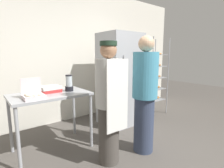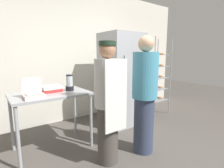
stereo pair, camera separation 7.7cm
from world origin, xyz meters
The scene contains 9 objects.
back_wall centered at (0.00, 2.41, 1.46)m, with size 6.40×0.12×2.91m, color silver.
refrigerator centered at (0.61, 1.49, 0.94)m, with size 0.77×0.71×1.88m.
baking_rack centered at (1.64, 1.46, 0.92)m, with size 0.62×0.43×1.84m.
prep_counter centered at (-0.91, 1.31, 0.78)m, with size 1.10×0.68×0.88m.
donut_box centered at (-1.18, 1.13, 0.93)m, with size 0.26×0.22×0.26m.
blender_pitcher centered at (-0.61, 1.30, 1.00)m, with size 0.13×0.13×0.26m.
binder_stack centered at (-0.87, 1.40, 0.93)m, with size 0.30×0.26×0.09m.
person_baker centered at (-0.42, 0.52, 0.84)m, with size 0.34×0.36×1.61m.
person_customer centered at (0.16, 0.42, 0.87)m, with size 0.36×0.36×1.71m.
Camera 2 is at (-1.68, -1.28, 1.45)m, focal length 28.00 mm.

